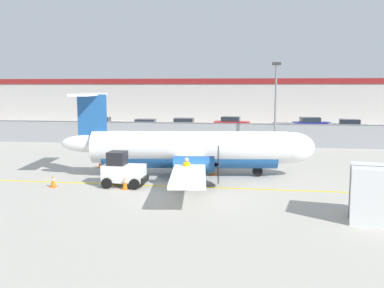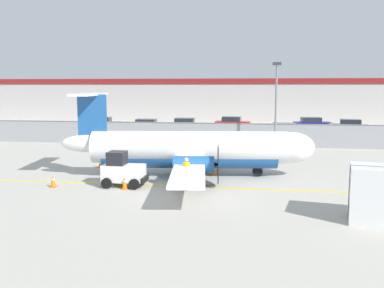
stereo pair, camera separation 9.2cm
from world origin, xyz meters
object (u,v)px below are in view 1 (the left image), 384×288
Objects in this scene: traffic_cone_near_right at (125,183)px; parked_car_2 at (183,125)px; parked_car_4 at (282,131)px; ground_crew_worker at (187,172)px; cargo_container at (382,194)px; parked_car_1 at (145,126)px; traffic_cone_far_right at (53,181)px; baggage_tug at (123,171)px; apron_light_pole at (276,99)px; parked_car_0 at (102,124)px; parked_car_6 at (348,126)px; parked_car_5 at (311,124)px; traffic_cone_far_left at (213,170)px; traffic_cone_near_left at (100,163)px; commuter_airplane at (194,150)px; parked_car_3 at (232,123)px.

parked_car_2 reaches higher than traffic_cone_near_right.
ground_crew_worker is at bearing 74.15° from parked_car_4.
parked_car_1 is (-17.34, 29.21, -0.21)m from cargo_container.
traffic_cone_far_right is at bearing -178.32° from traffic_cone_near_right.
baggage_tug is 17.02m from apron_light_pole.
traffic_cone_near_right is at bearing 93.22° from parked_car_2.
ground_crew_worker and parked_car_0 have the same top height.
parked_car_0 is 6.30m from parked_car_1.
baggage_tug reaches higher than parked_car_6.
parked_car_0 is 0.99× the size of parked_car_5.
baggage_tug is at bearing 99.09° from parked_car_1.
traffic_cone_far_left is (0.98, 3.93, -0.64)m from ground_crew_worker.
parked_car_6 is at bearing -42.80° from parked_car_5.
parked_car_2 is at bearing 127.77° from apron_light_pole.
parked_car_0 is at bearing 110.14° from traffic_cone_near_left.
commuter_airplane is at bearing -64.58° from parked_car_0.
cargo_container is 35.01m from parked_car_5.
parked_car_0 is 15.66m from parked_car_3.
ground_crew_worker is 31.49m from parked_car_6.
parked_car_1 is 19.74m from parked_car_5.
traffic_cone_near_left is 0.15× the size of parked_car_2.
apron_light_pole is (11.67, 9.37, 3.99)m from traffic_cone_near_left.
parked_car_2 is (-13.32, 31.37, -0.21)m from cargo_container.
commuter_airplane is at bearing -114.96° from apron_light_pole.
parked_car_6 is (5.26, 32.30, -0.21)m from cargo_container.
parked_car_1 is 4.57m from parked_car_2.
parked_car_2 is at bearing -154.93° from parked_car_1.
apron_light_pole is at bearing 81.71° from parked_car_4.
traffic_cone_far_right is at bearing -99.85° from parked_car_3.
baggage_tug reaches higher than parked_car_2.
ground_crew_worker is 27.84m from parked_car_2.
ground_crew_worker is at bearing -104.08° from traffic_cone_far_left.
cargo_container is at bearing 94.80° from parked_car_4.
parked_car_4 is at bearing 66.85° from baggage_tug.
baggage_tug is 25.54m from parked_car_1.
parked_car_3 is at bearing 5.28° from parked_car_0.
traffic_cone_near_left is 1.00× the size of traffic_cone_far_right.
parked_car_1 is at bearing 102.53° from traffic_cone_near_right.
baggage_tug is 23.73m from parked_car_4.
parked_car_1 is 0.99× the size of parked_car_3.
cargo_container is (8.45, -3.96, 0.15)m from ground_crew_worker.
parked_car_3 and parked_car_6 have the same top height.
ground_crew_worker is 7.16m from traffic_cone_far_right.
traffic_cone_near_left is at bearing 121.57° from traffic_cone_near_right.
traffic_cone_near_right is 0.15× the size of parked_car_4.
parked_car_5 is (1.54, 34.97, -0.21)m from cargo_container.
parked_car_1 is (-5.40, 24.96, 0.04)m from baggage_tug.
traffic_cone_far_left is 18.80m from parked_car_4.
apron_light_pole is at bearing -116.83° from ground_crew_worker.
cargo_container is 0.62× the size of parked_car_6.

